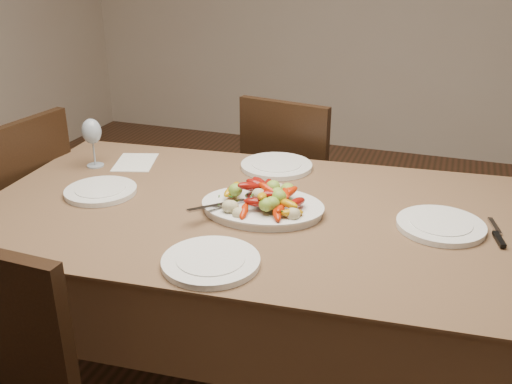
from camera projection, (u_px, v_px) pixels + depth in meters
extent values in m
cube|color=brown|center=(256.00, 305.00, 2.04)|extent=(1.92, 1.20, 0.76)
ellipsoid|color=white|center=(262.00, 209.00, 1.86)|extent=(0.41, 0.32, 0.02)
cylinder|color=white|center=(101.00, 191.00, 2.00)|extent=(0.25, 0.25, 0.02)
cylinder|color=white|center=(441.00, 226.00, 1.75)|extent=(0.27, 0.27, 0.02)
cylinder|color=white|center=(277.00, 166.00, 2.23)|extent=(0.28, 0.28, 0.02)
cylinder|color=white|center=(211.00, 262.00, 1.55)|extent=(0.27, 0.27, 0.02)
cube|color=silver|center=(135.00, 162.00, 2.29)|extent=(0.21, 0.25, 0.00)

